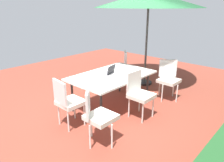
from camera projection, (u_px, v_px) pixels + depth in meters
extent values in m
cube|color=brown|center=(112.00, 106.00, 5.14)|extent=(10.00, 10.00, 0.02)
cube|color=white|center=(112.00, 75.00, 4.88)|extent=(1.92, 1.20, 0.04)
cylinder|color=#333333|center=(120.00, 79.00, 5.86)|extent=(0.05, 0.05, 0.73)
cylinder|color=#333333|center=(72.00, 96.00, 4.73)|extent=(0.05, 0.05, 0.73)
cylinder|color=#333333|center=(147.00, 87.00, 5.29)|extent=(0.05, 0.05, 0.73)
cylinder|color=#333333|center=(101.00, 109.00, 4.17)|extent=(0.05, 0.05, 0.73)
cylinder|color=#4C4C4C|center=(146.00, 41.00, 6.13)|extent=(0.06, 0.06, 2.56)
cylinder|color=black|center=(144.00, 82.00, 6.55)|extent=(0.44, 0.44, 0.06)
cube|color=silver|center=(118.00, 68.00, 6.38)|extent=(0.46, 0.46, 0.08)
cube|color=white|center=(125.00, 59.00, 6.30)|extent=(0.34, 0.33, 0.45)
cylinder|color=white|center=(112.00, 75.00, 6.64)|extent=(0.03, 0.03, 0.45)
cylinder|color=white|center=(112.00, 78.00, 6.30)|extent=(0.03, 0.03, 0.45)
cylinder|color=white|center=(124.00, 75.00, 6.65)|extent=(0.03, 0.03, 0.45)
cylinder|color=white|center=(125.00, 78.00, 6.31)|extent=(0.03, 0.03, 0.45)
cube|color=silver|center=(101.00, 117.00, 3.61)|extent=(0.46, 0.46, 0.08)
cube|color=white|center=(88.00, 103.00, 3.51)|extent=(0.34, 0.33, 0.45)
cylinder|color=white|center=(112.00, 137.00, 3.53)|extent=(0.03, 0.03, 0.45)
cylinder|color=white|center=(111.00, 125.00, 3.87)|extent=(0.03, 0.03, 0.45)
cylinder|color=white|center=(90.00, 137.00, 3.52)|extent=(0.03, 0.03, 0.45)
cylinder|color=white|center=(91.00, 125.00, 3.86)|extent=(0.03, 0.03, 0.45)
cube|color=silver|center=(71.00, 102.00, 4.15)|extent=(0.46, 0.46, 0.08)
cube|color=white|center=(60.00, 92.00, 3.93)|extent=(0.09, 0.44, 0.45)
cylinder|color=white|center=(84.00, 115.00, 4.22)|extent=(0.03, 0.03, 0.45)
cylinder|color=white|center=(75.00, 109.00, 4.48)|extent=(0.03, 0.03, 0.45)
cylinder|color=white|center=(68.00, 121.00, 4.00)|extent=(0.03, 0.03, 0.45)
cylinder|color=white|center=(59.00, 114.00, 4.26)|extent=(0.03, 0.03, 0.45)
cube|color=silver|center=(169.00, 81.00, 5.32)|extent=(0.46, 0.46, 0.08)
cube|color=white|center=(168.00, 68.00, 5.43)|extent=(0.32, 0.36, 0.45)
cylinder|color=white|center=(162.00, 93.00, 5.24)|extent=(0.03, 0.03, 0.45)
cylinder|color=white|center=(177.00, 94.00, 5.24)|extent=(0.03, 0.03, 0.45)
cylinder|color=white|center=(159.00, 88.00, 5.58)|extent=(0.03, 0.03, 0.45)
cylinder|color=white|center=(173.00, 88.00, 5.57)|extent=(0.03, 0.03, 0.45)
cube|color=silver|center=(142.00, 96.00, 4.45)|extent=(0.46, 0.46, 0.08)
cube|color=white|center=(134.00, 81.00, 4.50)|extent=(0.44, 0.06, 0.45)
cylinder|color=white|center=(143.00, 113.00, 4.30)|extent=(0.03, 0.03, 0.45)
cylinder|color=white|center=(153.00, 107.00, 4.54)|extent=(0.03, 0.03, 0.45)
cylinder|color=white|center=(129.00, 107.00, 4.54)|extent=(0.03, 0.03, 0.45)
cylinder|color=white|center=(139.00, 102.00, 4.78)|extent=(0.03, 0.03, 0.45)
cube|color=#B7B7BC|center=(107.00, 73.00, 4.94)|extent=(0.36, 0.29, 0.02)
cube|color=black|center=(111.00, 70.00, 4.85)|extent=(0.32, 0.12, 0.20)
cylinder|color=white|center=(120.00, 69.00, 5.09)|extent=(0.07, 0.07, 0.12)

